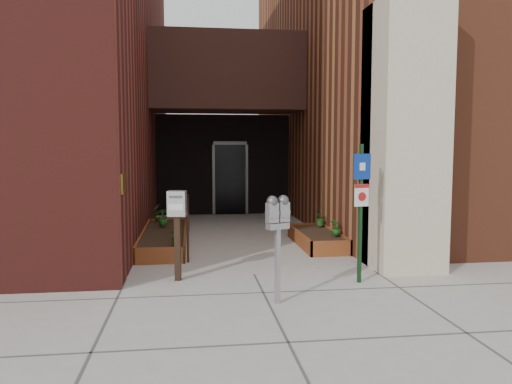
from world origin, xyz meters
name	(u,v)px	position (x,y,z in m)	size (l,w,h in m)	color
ground	(254,275)	(0.00, 0.00, 0.00)	(80.00, 80.00, 0.00)	#9E9991
architecture	(217,44)	(-0.18, 6.89, 4.98)	(20.00, 14.60, 10.00)	maroon
planter_left	(164,238)	(-1.55, 2.70, 0.13)	(0.90, 3.60, 0.30)	brown
planter_right	(317,239)	(1.60, 2.20, 0.13)	(0.80, 2.20, 0.30)	brown
handrail	(188,209)	(-1.05, 2.65, 0.75)	(0.04, 3.34, 0.90)	black
parking_meter	(278,220)	(0.12, -1.48, 1.10)	(0.33, 0.22, 1.42)	#9A999C
sign_post	(361,198)	(1.52, -0.67, 1.28)	(0.28, 0.10, 2.08)	#123316
payment_dropbox	(177,216)	(-1.20, -0.18, 0.99)	(0.30, 0.25, 1.38)	black
shrub_left_a	(177,235)	(-1.25, 1.22, 0.46)	(0.29, 0.29, 0.32)	#18571A
shrub_left_b	(177,230)	(-1.25, 1.62, 0.48)	(0.20, 0.20, 0.36)	#265418
shrub_left_c	(163,217)	(-1.60, 3.30, 0.49)	(0.21, 0.21, 0.38)	#235C1A
shrub_left_d	(157,212)	(-1.79, 4.08, 0.50)	(0.21, 0.21, 0.40)	#275919
shrub_right_a	(336,228)	(1.85, 1.66, 0.45)	(0.16, 0.16, 0.29)	#185418
shrub_right_b	(334,226)	(1.85, 1.84, 0.45)	(0.16, 0.16, 0.30)	#285518
shrub_right_c	(321,218)	(1.85, 2.87, 0.46)	(0.29, 0.29, 0.32)	#1E5A19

